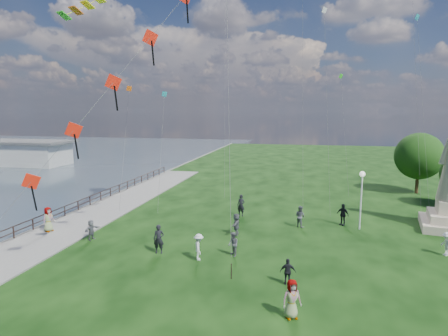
% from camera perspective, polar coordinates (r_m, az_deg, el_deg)
% --- Properties ---
extents(waterfront, '(200.00, 200.00, 1.51)m').
position_cam_1_polar(waterfront, '(33.39, -24.52, -8.44)').
color(waterfront, '#2E3C45').
rests_on(waterfront, ground).
extents(lamppost, '(0.43, 0.43, 4.67)m').
position_cam_1_polar(lamppost, '(31.20, 20.24, -2.85)').
color(lamppost, silver).
rests_on(lamppost, ground).
extents(tree_row, '(7.90, 15.30, 6.92)m').
position_cam_1_polar(tree_row, '(44.92, 29.99, 0.46)').
color(tree_row, '#382314').
rests_on(tree_row, ground).
extents(person_0, '(0.77, 0.57, 1.92)m').
position_cam_1_polar(person_0, '(25.44, -9.90, -10.63)').
color(person_0, black).
rests_on(person_0, ground).
extents(person_1, '(0.81, 0.89, 1.56)m').
position_cam_1_polar(person_1, '(24.68, 1.41, -11.55)').
color(person_1, '#595960').
rests_on(person_1, ground).
extents(person_2, '(0.91, 1.22, 1.69)m').
position_cam_1_polar(person_2, '(24.11, -3.87, -11.91)').
color(person_2, silver).
rests_on(person_2, ground).
extents(person_3, '(0.90, 0.53, 1.46)m').
position_cam_1_polar(person_3, '(21.22, 9.71, -15.31)').
color(person_3, black).
rests_on(person_3, ground).
extents(person_4, '(1.04, 0.88, 1.82)m').
position_cam_1_polar(person_4, '(18.15, 10.28, -19.04)').
color(person_4, '#595960').
rests_on(person_4, ground).
extents(person_5, '(0.90, 1.48, 1.49)m').
position_cam_1_polar(person_5, '(29.26, -19.57, -8.87)').
color(person_5, '#595960').
rests_on(person_5, ground).
extents(person_6, '(0.79, 0.60, 1.93)m').
position_cam_1_polar(person_6, '(33.65, 2.61, -5.70)').
color(person_6, black).
rests_on(person_6, ground).
extents(person_7, '(0.98, 0.94, 1.74)m').
position_cam_1_polar(person_7, '(31.14, 11.52, -7.23)').
color(person_7, '#595960').
rests_on(person_7, ground).
extents(person_8, '(0.72, 1.09, 1.56)m').
position_cam_1_polar(person_8, '(28.63, 30.77, -9.93)').
color(person_8, silver).
rests_on(person_8, ground).
extents(person_9, '(1.16, 1.07, 1.79)m').
position_cam_1_polar(person_9, '(32.49, 17.64, -6.75)').
color(person_9, black).
rests_on(person_9, ground).
extents(person_10, '(0.79, 1.05, 1.92)m').
position_cam_1_polar(person_10, '(32.10, -25.19, -7.25)').
color(person_10, '#595960').
rests_on(person_10, ground).
extents(person_11, '(0.70, 1.55, 1.66)m').
position_cam_1_polar(person_11, '(28.62, 1.89, -8.57)').
color(person_11, '#595960').
rests_on(person_11, ground).
extents(red_kite_train, '(10.38, 9.35, 17.17)m').
position_cam_1_polar(red_kite_train, '(24.02, -17.01, 11.37)').
color(red_kite_train, black).
rests_on(red_kite_train, ground).
extents(small_kites, '(29.00, 16.43, 29.17)m').
position_cam_1_polar(small_kites, '(39.92, 10.48, 16.43)').
color(small_kites, teal).
rests_on(small_kites, ground).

